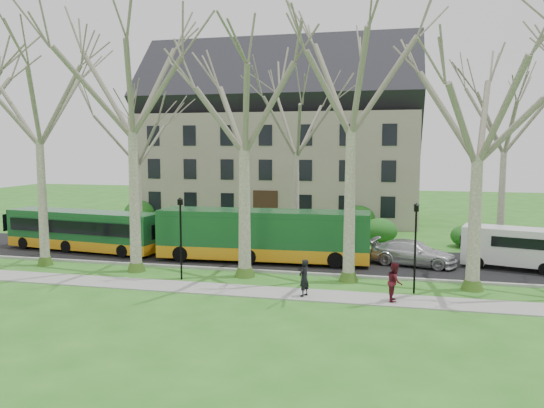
{
  "coord_description": "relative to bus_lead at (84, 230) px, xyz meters",
  "views": [
    {
      "loc": [
        4.91,
        -26.87,
        7.11
      ],
      "look_at": [
        -1.96,
        3.0,
        3.72
      ],
      "focal_mm": 35.0,
      "sensor_mm": 36.0,
      "label": 1
    }
  ],
  "objects": [
    {
      "name": "road",
      "position": [
        15.39,
        0.83,
        -1.41
      ],
      "size": [
        80.0,
        8.0,
        0.06
      ],
      "primitive_type": "cube",
      "color": "black",
      "rests_on": "ground"
    },
    {
      "name": "tree_row_verge",
      "position": [
        15.39,
        -4.37,
        5.56
      ],
      "size": [
        49.0,
        7.0,
        14.0
      ],
      "color": "gray",
      "rests_on": "ground"
    },
    {
      "name": "tree_row_far",
      "position": [
        14.06,
        6.33,
        4.56
      ],
      "size": [
        33.0,
        7.0,
        12.0
      ],
      "color": "gray",
      "rests_on": "ground"
    },
    {
      "name": "van_a",
      "position": [
        27.07,
        0.8,
        -0.2
      ],
      "size": [
        5.71,
        3.32,
        2.35
      ],
      "primitive_type": null,
      "rotation": [
        0.0,
        0.0,
        -0.27
      ],
      "color": "silver",
      "rests_on": "road"
    },
    {
      "name": "pedestrian_a",
      "position": [
        16.32,
        -7.5,
        -0.5
      ],
      "size": [
        0.64,
        0.75,
        1.75
      ],
      "primitive_type": "imported",
      "rotation": [
        0.0,
        0.0,
        -1.98
      ],
      "color": "black",
      "rests_on": "sidewalk"
    },
    {
      "name": "sidewalk",
      "position": [
        15.39,
        -7.17,
        -1.41
      ],
      "size": [
        70.0,
        2.0,
        0.06
      ],
      "primitive_type": "cube",
      "color": "gray",
      "rests_on": "ground"
    },
    {
      "name": "curb",
      "position": [
        15.39,
        -3.17,
        -1.37
      ],
      "size": [
        80.0,
        0.25,
        0.14
      ],
      "primitive_type": "cube",
      "color": "#A5A39E",
      "rests_on": "ground"
    },
    {
      "name": "bus_lead",
      "position": [
        0.0,
        0.0,
        0.0
      ],
      "size": [
        11.23,
        3.7,
        2.76
      ],
      "primitive_type": null,
      "rotation": [
        0.0,
        0.0,
        -0.13
      ],
      "color": "#175025",
      "rests_on": "road"
    },
    {
      "name": "hedges",
      "position": [
        10.73,
        9.33,
        -0.44
      ],
      "size": [
        30.6,
        8.6,
        2.0
      ],
      "color": "#204E16",
      "rests_on": "ground"
    },
    {
      "name": "bus_follow",
      "position": [
        12.59,
        -0.44,
        0.23
      ],
      "size": [
        12.99,
        3.22,
        3.22
      ],
      "primitive_type": null,
      "rotation": [
        0.0,
        0.0,
        0.04
      ],
      "color": "#175025",
      "rests_on": "road"
    },
    {
      "name": "building",
      "position": [
        9.39,
        19.33,
        6.63
      ],
      "size": [
        26.5,
        12.2,
        16.0
      ],
      "color": "gray",
      "rests_on": "ground"
    },
    {
      "name": "lamp_row",
      "position": [
        15.39,
        -5.67,
        1.13
      ],
      "size": [
        36.22,
        0.22,
        4.3
      ],
      "color": "black",
      "rests_on": "ground"
    },
    {
      "name": "sedan",
      "position": [
        21.54,
        0.4,
        -0.65
      ],
      "size": [
        5.37,
        3.15,
        1.46
      ],
      "primitive_type": "imported",
      "rotation": [
        0.0,
        0.0,
        1.34
      ],
      "color": "silver",
      "rests_on": "road"
    },
    {
      "name": "ground",
      "position": [
        15.39,
        -4.67,
        -1.44
      ],
      "size": [
        120.0,
        120.0,
        0.0
      ],
      "primitive_type": "plane",
      "color": "#2C691E",
      "rests_on": "ground"
    },
    {
      "name": "pedestrian_b",
      "position": [
        20.47,
        -7.31,
        -0.5
      ],
      "size": [
        0.7,
        0.88,
        1.76
      ],
      "primitive_type": "imported",
      "rotation": [
        0.0,
        0.0,
        1.61
      ],
      "color": "#55131F",
      "rests_on": "sidewalk"
    }
  ]
}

